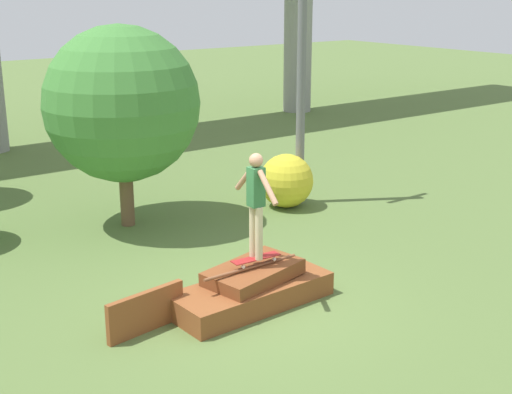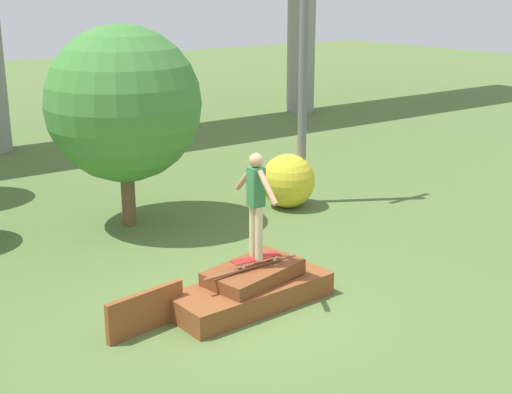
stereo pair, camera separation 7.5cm
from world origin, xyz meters
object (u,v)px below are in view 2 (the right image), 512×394
at_px(utility_pole, 303,63).
at_px(tree_behind_left, 123,104).
at_px(skater, 256,198).
at_px(skateboard, 256,258).
at_px(bush_yellow_flowering, 288,181).

relative_size(utility_pole, tree_behind_left, 1.49).
bearing_deg(skater, skateboard, -159.44).
relative_size(skater, tree_behind_left, 0.41).
height_order(skateboard, tree_behind_left, tree_behind_left).
xyz_separation_m(skater, bush_yellow_flowering, (3.58, 3.69, -1.12)).
bearing_deg(utility_pole, tree_behind_left, 167.13).
relative_size(skater, bush_yellow_flowering, 1.38).
bearing_deg(bush_yellow_flowering, tree_behind_left, 164.24).
xyz_separation_m(skater, tree_behind_left, (0.08, 4.68, 0.83)).
bearing_deg(utility_pole, skateboard, -136.85).
height_order(skater, tree_behind_left, tree_behind_left).
xyz_separation_m(skater, utility_pole, (4.03, 3.78, 1.49)).
bearing_deg(tree_behind_left, skateboard, -91.01).
bearing_deg(skater, tree_behind_left, 88.99).
relative_size(tree_behind_left, bush_yellow_flowering, 3.39).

